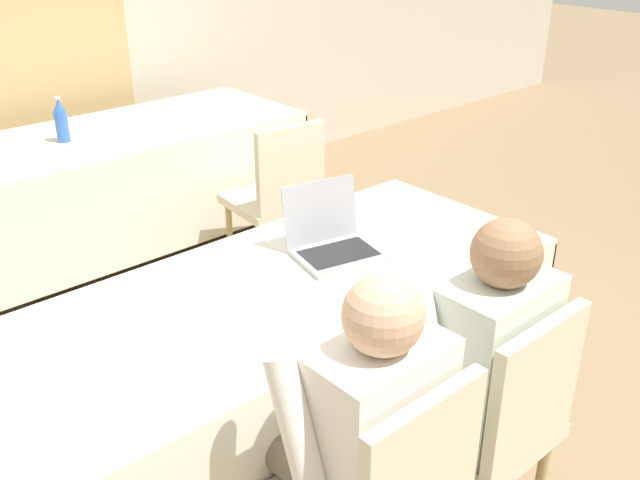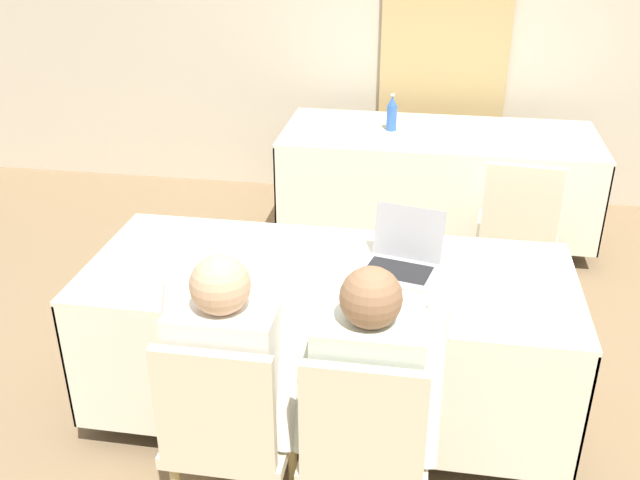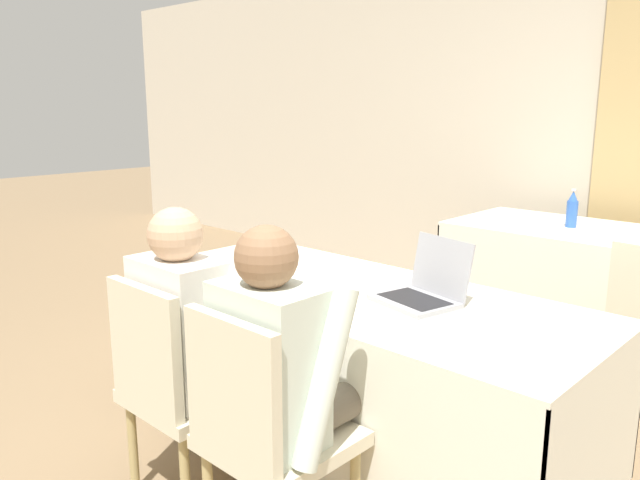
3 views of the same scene
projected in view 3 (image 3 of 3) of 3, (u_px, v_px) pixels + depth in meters
The scene contains 12 objects.
ground_plane at pixel (353, 448), 2.79m from camera, with size 24.00×24.00×0.00m, color #846B4C.
wall_back at pixel (604, 127), 4.47m from camera, with size 12.00×0.06×2.70m.
conference_table_near at pixel (354, 328), 2.67m from camera, with size 2.07×0.86×0.74m.
conference_table_far at pixel (621, 261), 3.80m from camera, with size 2.07×0.86×0.74m.
laptop at pixel (423, 291), 2.46m from camera, with size 0.36×0.35×0.25m.
cell_phone at pixel (314, 310), 2.35m from camera, with size 0.14×0.16×0.01m.
paper_beside_laptop at pixel (439, 292), 2.60m from camera, with size 0.23×0.31×0.00m.
water_bottle at pixel (572, 210), 3.96m from camera, with size 0.07×0.07×0.25m.
chair_near_left at pixel (177, 383), 2.33m from camera, with size 0.44×0.44×0.89m.
chair_near_right at pixel (263, 428), 2.00m from camera, with size 0.44×0.44×0.89m.
person_checkered_shirt at pixel (198, 335), 2.36m from camera, with size 0.50×0.52×1.15m.
person_white_shirt at pixel (286, 372), 2.04m from camera, with size 0.50×0.52×1.15m.
Camera 3 is at (1.63, -1.94, 1.51)m, focal length 35.00 mm.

